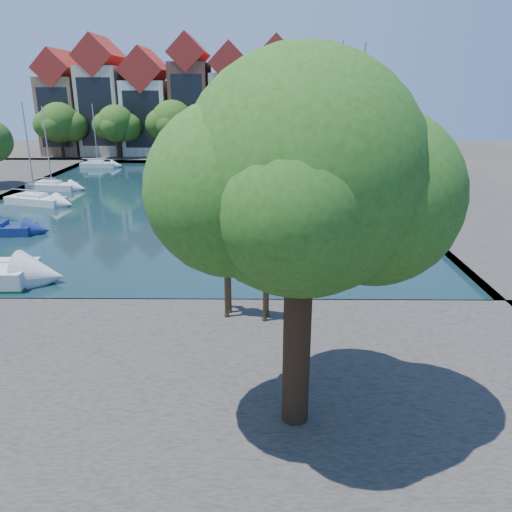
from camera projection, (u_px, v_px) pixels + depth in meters
The scene contains 27 objects.
ground at pixel (126, 308), 23.91m from camera, with size 160.00×160.00×0.00m, color #38332B.
water_basin at pixel (192, 200), 46.63m from camera, with size 38.00×50.00×0.08m, color black.
near_quay at pixel (74, 386), 17.20m from camera, with size 50.00×14.00×0.50m, color #45403C.
far_quay at pixel (219, 155), 76.89m from camera, with size 60.00×16.00×0.50m, color #45403C.
right_quay at pixel (460, 199), 46.34m from camera, with size 14.00×52.00×0.50m, color #45403C.
plane_tree at pixel (306, 183), 12.85m from camera, with size 8.32×6.40×10.62m.
townhouse_west_end at pixel (65, 107), 74.81m from camera, with size 5.44×9.18×14.93m.
townhouse_west_mid at pixel (104, 101), 74.48m from camera, with size 5.94×9.18×16.79m.
townhouse_west_inner at pixel (148, 107), 74.70m from camera, with size 6.43×9.18×15.15m.
townhouse_center at pixel (191, 100), 74.32m from camera, with size 5.44×9.18×16.93m.
townhouse_east_inner at pixel (231, 104), 74.46m from camera, with size 5.94×9.18×15.79m.
townhouse_east_mid at pixel (275, 101), 74.29m from camera, with size 6.43×9.18×16.65m.
townhouse_east_end at pixel (318, 108), 74.55m from camera, with size 5.44×9.18×14.43m.
far_tree_far_west at pixel (60, 124), 70.29m from camera, with size 7.28×5.60×7.68m.
far_tree_west at pixel (117, 125), 70.25m from camera, with size 6.76×5.20×7.36m.
far_tree_mid_west at pixel (173, 123), 70.11m from camera, with size 7.80×6.00×8.00m.
far_tree_mid_east at pixel (230, 125), 70.09m from camera, with size 7.02×5.40×7.52m.
far_tree_east at pixel (287, 124), 69.98m from camera, with size 7.54×5.80×7.84m.
far_tree_far_east at pixel (344, 125), 69.96m from camera, with size 6.76×5.20×7.36m.
giraffe_statue at pixel (241, 259), 21.11m from camera, with size 3.73×1.21×5.36m.
sailboat_left_c at pixel (35, 198), 44.73m from camera, with size 5.70×3.40×8.80m.
sailboat_left_d at pixel (52, 185), 51.16m from camera, with size 5.22×2.51×8.27m.
sailboat_left_e at pixel (98, 164), 65.55m from camera, with size 4.45×1.59×8.05m.
sailboat_right_a at pixel (353, 239), 32.49m from camera, with size 7.63×4.19×12.43m.
sailboat_right_b at pixel (334, 218), 37.73m from camera, with size 7.99×4.31×13.00m.
sailboat_right_c at pixel (341, 194), 46.22m from camera, with size 6.47×3.53×11.38m.
sailboat_right_d at pixel (326, 166), 63.43m from camera, with size 6.24×3.23×8.49m.
Camera 1 is at (6.45, -21.80, 10.01)m, focal length 35.00 mm.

